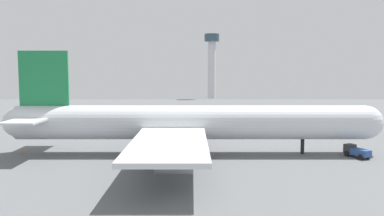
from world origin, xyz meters
The scene contains 8 objects.
ground_plane centered at (0.00, 0.00, 0.00)m, with size 287.90×287.90×0.00m, color slate.
cargo_airplane centered at (-0.39, 0.00, 5.96)m, with size 71.97×61.71×19.55m.
cargo_loader centered at (16.08, 28.02, 1.15)m, with size 4.23×3.78×2.46m.
maintenance_van centered at (-14.08, 41.16, 1.10)m, with size 3.64×4.31×2.10m.
pushback_tractor centered at (30.20, -3.06, 1.13)m, with size 3.74×5.28×2.18m.
safety_cone_nose centered at (32.39, -1.53, 0.33)m, with size 0.46×0.46×0.66m, color orange.
safety_cone_tail centered at (-32.39, 0.29, 0.28)m, with size 0.39×0.39×0.56m, color orange.
control_tower centered at (11.29, 152.00, 21.95)m, with size 8.39×8.39×36.44m.
Camera 1 is at (0.08, -74.64, 15.84)m, focal length 37.16 mm.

